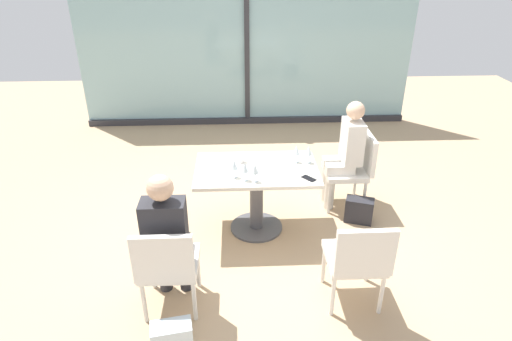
% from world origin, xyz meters
% --- Properties ---
extents(ground_plane, '(12.00, 12.00, 0.00)m').
position_xyz_m(ground_plane, '(0.00, 0.00, 0.00)').
color(ground_plane, tan).
extents(window_wall_backdrop, '(5.39, 0.10, 2.70)m').
position_xyz_m(window_wall_backdrop, '(0.00, 3.20, 1.21)').
color(window_wall_backdrop, '#8EB7BC').
rests_on(window_wall_backdrop, ground_plane).
extents(dining_table_main, '(1.24, 0.79, 0.73)m').
position_xyz_m(dining_table_main, '(0.00, 0.00, 0.53)').
color(dining_table_main, silver).
rests_on(dining_table_main, ground_plane).
extents(chair_front_left, '(0.46, 0.50, 0.87)m').
position_xyz_m(chair_front_left, '(-0.76, -1.18, 0.50)').
color(chair_front_left, silver).
rests_on(chair_front_left, ground_plane).
extents(chair_far_right, '(0.50, 0.46, 0.87)m').
position_xyz_m(chair_far_right, '(1.14, 0.46, 0.50)').
color(chair_far_right, silver).
rests_on(chair_far_right, ground_plane).
extents(chair_front_right, '(0.46, 0.50, 0.87)m').
position_xyz_m(chair_front_right, '(0.76, -1.18, 0.50)').
color(chair_front_right, silver).
rests_on(chair_front_right, ground_plane).
extents(person_front_left, '(0.34, 0.39, 1.26)m').
position_xyz_m(person_front_left, '(-0.76, -1.07, 0.70)').
color(person_front_left, '#28282D').
rests_on(person_front_left, ground_plane).
extents(person_far_right, '(0.39, 0.34, 1.26)m').
position_xyz_m(person_far_right, '(1.03, 0.46, 0.70)').
color(person_far_right, silver).
rests_on(person_far_right, ground_plane).
extents(wine_glass_0, '(0.07, 0.07, 0.18)m').
position_xyz_m(wine_glass_0, '(-0.12, -0.25, 0.86)').
color(wine_glass_0, silver).
rests_on(wine_glass_0, dining_table_main).
extents(wine_glass_1, '(0.07, 0.07, 0.18)m').
position_xyz_m(wine_glass_1, '(-0.22, -0.18, 0.86)').
color(wine_glass_1, silver).
rests_on(wine_glass_1, dining_table_main).
extents(wine_glass_2, '(0.07, 0.07, 0.18)m').
position_xyz_m(wine_glass_2, '(0.42, 0.12, 0.86)').
color(wine_glass_2, silver).
rests_on(wine_glass_2, dining_table_main).
extents(wine_glass_3, '(0.07, 0.07, 0.18)m').
position_xyz_m(wine_glass_3, '(0.54, 0.10, 0.86)').
color(wine_glass_3, silver).
rests_on(wine_glass_3, dining_table_main).
extents(wine_glass_4, '(0.07, 0.07, 0.18)m').
position_xyz_m(wine_glass_4, '(-0.03, -0.28, 0.86)').
color(wine_glass_4, silver).
rests_on(wine_glass_4, dining_table_main).
extents(coffee_cup, '(0.08, 0.08, 0.09)m').
position_xyz_m(coffee_cup, '(-0.15, 0.15, 0.78)').
color(coffee_cup, white).
rests_on(coffee_cup, dining_table_main).
extents(cell_phone_on_table, '(0.15, 0.16, 0.01)m').
position_xyz_m(cell_phone_on_table, '(0.49, -0.25, 0.73)').
color(cell_phone_on_table, black).
rests_on(cell_phone_on_table, dining_table_main).
extents(handbag_0, '(0.32, 0.21, 0.28)m').
position_xyz_m(handbag_0, '(-0.70, -1.60, 0.14)').
color(handbag_0, silver).
rests_on(handbag_0, ground_plane).
extents(handbag_1, '(0.34, 0.25, 0.28)m').
position_xyz_m(handbag_1, '(1.14, 0.08, 0.14)').
color(handbag_1, '#232328').
rests_on(handbag_1, ground_plane).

